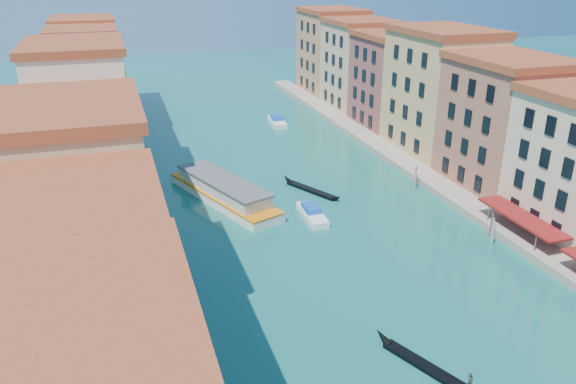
# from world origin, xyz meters

# --- Properties ---
(left_bank_palazzos) EXTENTS (12.80, 128.40, 21.00)m
(left_bank_palazzos) POSITION_xyz_m (-26.00, 64.68, 9.71)
(left_bank_palazzos) COLOR beige
(left_bank_palazzos) RESTS_ON ground
(right_bank_palazzos) EXTENTS (12.80, 128.40, 21.00)m
(right_bank_palazzos) POSITION_xyz_m (30.00, 65.00, 9.75)
(right_bank_palazzos) COLOR #AD4F44
(right_bank_palazzos) RESTS_ON ground
(quay) EXTENTS (4.00, 140.00, 1.00)m
(quay) POSITION_xyz_m (22.00, 65.00, 0.50)
(quay) COLOR gray
(quay) RESTS_ON ground
(mooring_poles_right) EXTENTS (1.44, 54.24, 3.20)m
(mooring_poles_right) POSITION_xyz_m (19.10, 28.80, 1.30)
(mooring_poles_right) COLOR brown
(mooring_poles_right) RESTS_ON ground
(vaporetto_far) EXTENTS (12.09, 21.86, 3.20)m
(vaporetto_far) POSITION_xyz_m (-8.73, 61.27, 1.44)
(vaporetto_far) COLOR white
(vaporetto_far) RESTS_ON ground
(gondola_fore) EXTENTS (5.37, 10.74, 2.27)m
(gondola_fore) POSITION_xyz_m (0.06, 21.98, 0.38)
(gondola_fore) COLOR black
(gondola_fore) RESTS_ON ground
(gondola_far) EXTENTS (6.07, 10.86, 1.66)m
(gondola_far) POSITION_xyz_m (3.81, 60.97, 0.34)
(gondola_far) COLOR black
(gondola_far) RESTS_ON ground
(motorboat_mid) EXTENTS (2.61, 7.38, 1.51)m
(motorboat_mid) POSITION_xyz_m (1.06, 52.52, 0.59)
(motorboat_mid) COLOR white
(motorboat_mid) RESTS_ON ground
(motorboat_far) EXTENTS (3.13, 8.10, 1.64)m
(motorboat_far) POSITION_xyz_m (9.60, 97.06, 0.64)
(motorboat_far) COLOR white
(motorboat_far) RESTS_ON ground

